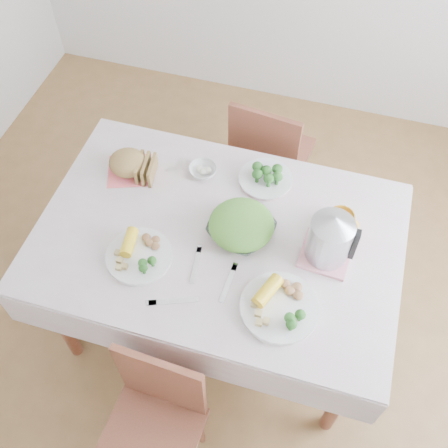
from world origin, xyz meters
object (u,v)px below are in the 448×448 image
(chair_near, at_px, (148,434))
(yellow_mug, at_px, (340,221))
(dinner_plate_right, at_px, (279,308))
(dinner_plate_left, at_px, (139,256))
(dining_table, at_px, (219,281))
(electric_kettle, at_px, (330,238))
(salad_bowl, at_px, (241,230))
(chair_far, at_px, (273,148))

(chair_near, relative_size, yellow_mug, 7.09)
(dinner_plate_right, relative_size, yellow_mug, 2.63)
(dinner_plate_left, bearing_deg, dining_table, 36.01)
(yellow_mug, distance_m, electric_kettle, 0.17)
(salad_bowl, distance_m, electric_kettle, 0.36)
(yellow_mug, xyz_separation_m, electric_kettle, (-0.03, -0.15, 0.08))
(dinner_plate_left, height_order, dinner_plate_right, dinner_plate_right)
(chair_near, distance_m, yellow_mug, 1.13)
(yellow_mug, bearing_deg, electric_kettle, -101.13)
(dinner_plate_right, xyz_separation_m, electric_kettle, (0.12, 0.29, 0.11))
(chair_far, xyz_separation_m, salad_bowl, (0.03, -0.80, 0.33))
(dinner_plate_left, bearing_deg, yellow_mug, 26.72)
(chair_far, bearing_deg, yellow_mug, 129.76)
(chair_near, xyz_separation_m, dinner_plate_right, (0.37, 0.50, 0.31))
(dinner_plate_right, distance_m, yellow_mug, 0.46)
(dinner_plate_left, bearing_deg, chair_far, 72.34)
(dinner_plate_left, relative_size, dinner_plate_right, 0.89)
(dining_table, relative_size, dinner_plate_left, 5.22)
(dining_table, relative_size, chair_near, 1.73)
(dining_table, relative_size, salad_bowl, 5.55)
(salad_bowl, bearing_deg, electric_kettle, -0.47)
(chair_far, relative_size, dinner_plate_left, 3.20)
(dinner_plate_left, xyz_separation_m, electric_kettle, (0.71, 0.22, 0.11))
(chair_near, relative_size, electric_kettle, 3.40)
(dining_table, xyz_separation_m, chair_far, (0.06, 0.83, 0.09))
(dining_table, height_order, yellow_mug, yellow_mug)
(chair_near, xyz_separation_m, chair_far, (0.11, 1.59, -0.00))
(dining_table, bearing_deg, dinner_plate_left, -143.99)
(yellow_mug, bearing_deg, dining_table, -159.40)
(salad_bowl, distance_m, dinner_plate_left, 0.43)
(chair_far, height_order, yellow_mug, chair_far)
(salad_bowl, height_order, yellow_mug, yellow_mug)
(chair_far, relative_size, yellow_mug, 7.52)
(dinner_plate_right, bearing_deg, chair_far, 103.50)
(dinner_plate_left, xyz_separation_m, dinner_plate_right, (0.59, -0.06, 0.00))
(chair_far, height_order, dinner_plate_left, chair_far)
(dining_table, relative_size, electric_kettle, 5.89)
(chair_far, bearing_deg, electric_kettle, 123.04)
(dining_table, height_order, dinner_plate_left, dinner_plate_left)
(chair_near, bearing_deg, dinner_plate_left, 113.85)
(dining_table, distance_m, yellow_mug, 0.66)
(dining_table, xyz_separation_m, yellow_mug, (0.47, 0.18, 0.43))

